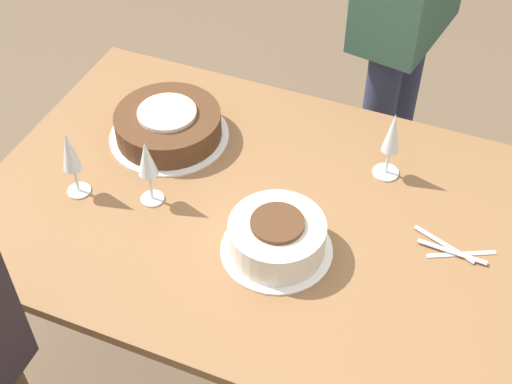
% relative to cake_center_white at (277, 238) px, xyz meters
% --- Properties ---
extents(ground_plane, '(12.00, 12.00, 0.00)m').
position_rel_cake_center_white_xyz_m(ground_plane, '(0.10, -0.12, -0.82)').
color(ground_plane, brown).
extents(dining_table, '(1.42, 0.98, 0.78)m').
position_rel_cake_center_white_xyz_m(dining_table, '(0.10, -0.12, -0.16)').
color(dining_table, brown).
rests_on(dining_table, ground_plane).
extents(cake_center_white, '(0.27, 0.27, 0.10)m').
position_rel_cake_center_white_xyz_m(cake_center_white, '(0.00, 0.00, 0.00)').
color(cake_center_white, white).
rests_on(cake_center_white, dining_table).
extents(cake_front_chocolate, '(0.34, 0.34, 0.09)m').
position_rel_cake_center_white_xyz_m(cake_front_chocolate, '(0.44, -0.28, -0.01)').
color(cake_front_chocolate, white).
rests_on(cake_front_chocolate, dining_table).
extents(wine_glass_near, '(0.06, 0.06, 0.20)m').
position_rel_cake_center_white_xyz_m(wine_glass_near, '(0.55, 0.01, 0.09)').
color(wine_glass_near, silver).
rests_on(wine_glass_near, dining_table).
extents(wine_glass_far, '(0.06, 0.06, 0.20)m').
position_rel_cake_center_white_xyz_m(wine_glass_far, '(0.36, -0.04, 0.09)').
color(wine_glass_far, silver).
rests_on(wine_glass_far, dining_table).
extents(wine_glass_extra, '(0.07, 0.07, 0.21)m').
position_rel_cake_center_white_xyz_m(wine_glass_extra, '(-0.18, -0.37, 0.08)').
color(wine_glass_extra, silver).
rests_on(wine_glass_extra, dining_table).
extents(fork_pile, '(0.21, 0.09, 0.01)m').
position_rel_cake_center_white_xyz_m(fork_pile, '(-0.40, -0.16, -0.04)').
color(fork_pile, silver).
rests_on(fork_pile, dining_table).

